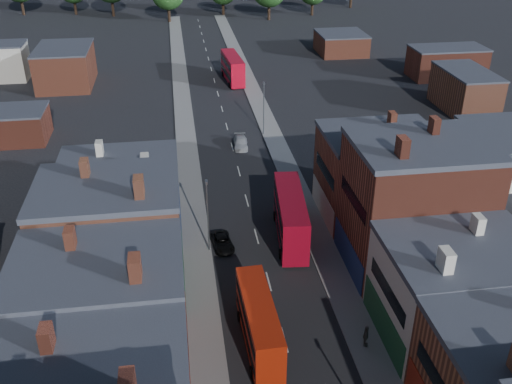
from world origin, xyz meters
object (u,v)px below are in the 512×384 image
object	(u,v)px
car_3	(241,143)
bus_2	(233,68)
car_2	(222,242)
ped_3	(366,336)
bus_1	(291,216)
bus_0	(259,323)

from	to	relation	value
car_3	bus_2	bearing A→B (deg)	89.75
car_2	car_3	bearing A→B (deg)	71.99
car_2	car_3	size ratio (longest dim) A/B	0.90
ped_3	car_2	bearing A→B (deg)	52.27
bus_1	car_3	distance (m)	24.82
bus_2	bus_0	bearing A→B (deg)	-98.74
car_2	ped_3	size ratio (longest dim) A/B	2.14
car_2	car_3	distance (m)	25.77
bus_1	car_2	world-z (taller)	bus_1
ped_3	bus_1	bearing A→B (deg)	29.84
bus_2	car_2	bearing A→B (deg)	-101.55
bus_2	ped_3	world-z (taller)	bus_2
bus_2	car_2	size ratio (longest dim) A/B	2.76
bus_1	ped_3	world-z (taller)	bus_1
bus_1	ped_3	bearing A→B (deg)	-74.63
bus_1	car_3	size ratio (longest dim) A/B	2.53
bus_0	car_2	bearing A→B (deg)	94.65
bus_2	ped_3	size ratio (longest dim) A/B	5.91
bus_0	bus_1	size ratio (longest dim) A/B	0.85
car_3	ped_3	bearing A→B (deg)	-78.93
bus_0	bus_2	distance (m)	71.49
bus_2	ped_3	bearing A→B (deg)	-91.92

